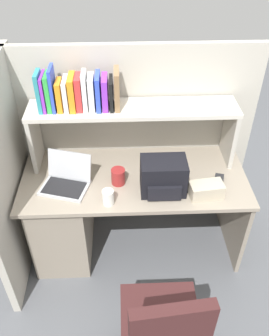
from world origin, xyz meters
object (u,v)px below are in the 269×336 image
(computer_mouse, at_px, (219,180))
(office_chair, at_px, (162,336))
(paper_cup, at_px, (108,197))
(tissue_box, at_px, (206,190))
(backpack, at_px, (163,177))
(snack_canister, at_px, (118,176))
(laptop, at_px, (66,179))

(computer_mouse, distance_m, office_chair, 1.08)
(paper_cup, bearing_deg, tissue_box, 4.24)
(backpack, relative_size, computer_mouse, 2.88)
(backpack, bearing_deg, snack_canister, 163.65)
(laptop, height_order, backpack, backpack)
(laptop, xyz_separation_m, tissue_box, (0.94, -0.14, -0.00))
(computer_mouse, distance_m, paper_cup, 0.79)
(tissue_box, bearing_deg, snack_canister, 158.32)
(backpack, xyz_separation_m, computer_mouse, (0.40, 0.07, -0.10))
(tissue_box, height_order, snack_canister, snack_canister)
(tissue_box, distance_m, snack_canister, 0.60)
(laptop, relative_size, backpack, 1.24)
(paper_cup, xyz_separation_m, office_chair, (0.29, -0.72, -0.39))
(backpack, relative_size, paper_cup, 2.80)
(laptop, xyz_separation_m, backpack, (0.65, -0.08, 0.07))
(backpack, distance_m, office_chair, 0.95)
(laptop, relative_size, computer_mouse, 3.56)
(tissue_box, bearing_deg, computer_mouse, 41.26)
(paper_cup, height_order, office_chair, office_chair)
(snack_canister, bearing_deg, tissue_box, -14.62)
(computer_mouse, xyz_separation_m, snack_canister, (-0.70, 0.02, 0.04))
(laptop, height_order, tissue_box, laptop)
(paper_cup, bearing_deg, snack_canister, 71.59)
(computer_mouse, height_order, paper_cup, paper_cup)
(laptop, bearing_deg, computer_mouse, -0.44)
(laptop, xyz_separation_m, computer_mouse, (1.06, -0.01, -0.03))
(laptop, height_order, snack_canister, laptop)
(computer_mouse, xyz_separation_m, paper_cup, (-0.77, -0.18, 0.04))
(computer_mouse, bearing_deg, backpack, -153.06)
(backpack, distance_m, snack_canister, 0.32)
(snack_canister, bearing_deg, laptop, -178.69)
(laptop, bearing_deg, tissue_box, -8.73)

